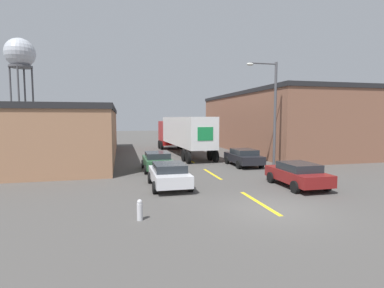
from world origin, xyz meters
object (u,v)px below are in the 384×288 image
Objects in this scene: parked_car_right_near at (298,174)px; street_lamp at (272,107)px; fire_hydrant at (140,210)px; semi_truck at (182,132)px; parked_car_left_far at (157,161)px; water_tower at (20,55)px; parked_car_right_mid at (244,157)px; parked_car_left_near at (169,174)px.

parked_car_right_near is 0.51× the size of street_lamp.
street_lamp is at bearing 42.59° from fire_hydrant.
parked_car_left_far is at bearing -115.62° from semi_truck.
water_tower is at bearing 129.22° from street_lamp.
fire_hydrant is (-9.01, -11.13, -0.33)m from parked_car_right_mid.
street_lamp is at bearing 28.39° from parked_car_left_near.
water_tower is at bearing 115.59° from parked_car_left_near.
parked_car_left_far is (-3.82, -9.37, -1.66)m from semi_truck.
parked_car_left_near is 0.51× the size of street_lamp.
street_lamp is (8.78, -0.73, 3.97)m from parked_car_left_far.
parked_car_right_mid is 5.10× the size of fire_hydrant.
parked_car_left_near is 1.00× the size of parked_car_right_near.
water_tower is (-25.03, 31.50, 13.11)m from parked_car_right_mid.
street_lamp is 10.03× the size of fire_hydrant.
parked_car_left_near reaches higher than fire_hydrant.
fire_hydrant is (-10.73, -9.86, -4.31)m from street_lamp.
water_tower reaches higher than parked_car_right_mid.
parked_car_left_far is 5.10× the size of fire_hydrant.
parked_car_right_mid is at bearing -73.28° from semi_truck.
water_tower reaches higher than parked_car_right_near.
parked_car_left_far is 1.00× the size of parked_car_left_near.
parked_car_left_near is 5.48m from fire_hydrant.
semi_truck reaches higher than parked_car_left_near.
fire_hydrant is (-9.01, -3.54, -0.33)m from parked_car_right_near.
parked_car_left_far is 9.66m from street_lamp.
semi_truck is 10.26m from parked_car_left_far.
parked_car_right_near is (0.00, -7.59, 0.00)m from parked_car_right_mid.
parked_car_left_far is 5.48m from parked_car_left_near.
parked_car_right_mid is 9.28m from parked_car_left_near.
parked_car_left_far is 10.77m from fire_hydrant.
parked_car_left_far is at bearing 175.23° from street_lamp.
street_lamp reaches higher than semi_truck.
parked_car_left_far is at bearing 90.00° from parked_car_left_near.
parked_car_right_mid is 7.59m from parked_car_right_near.
street_lamp reaches higher than fire_hydrant.
water_tower reaches higher than semi_truck.
street_lamp is (8.78, 4.74, 3.97)m from parked_car_left_near.
parked_car_right_near is at bearing -12.57° from parked_car_left_near.
parked_car_left_far is 39.00m from water_tower.
parked_car_right_mid is 0.51× the size of street_lamp.
semi_truck is at bearing 67.85° from parked_car_left_far.
parked_car_left_far is 7.08m from parked_car_right_mid.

